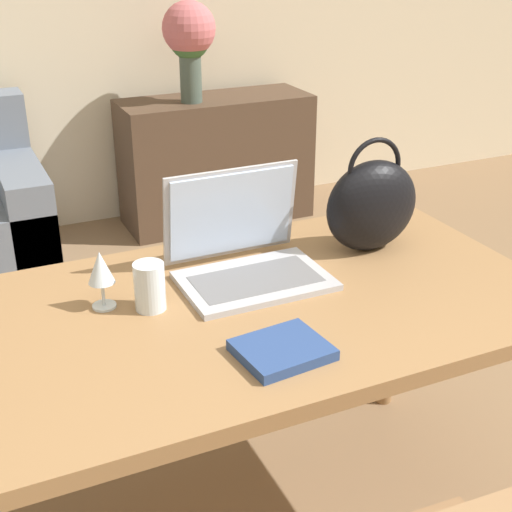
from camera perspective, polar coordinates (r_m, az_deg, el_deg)
dining_table at (r=1.75m, az=-1.06°, el=-6.16°), size 1.53×0.83×0.73m
sideboard at (r=4.07m, az=-3.20°, el=7.67°), size 1.06×0.40×0.71m
laptop at (r=1.83m, az=-1.00°, el=0.62°), size 0.37×0.30×0.27m
drinking_glass at (r=1.68m, az=-8.51°, el=-2.43°), size 0.07×0.07×0.12m
wine_glass at (r=1.69m, az=-12.32°, el=-1.08°), size 0.06×0.06×0.14m
handbag at (r=1.97m, az=9.25°, el=4.09°), size 0.27×0.13×0.32m
flower_vase at (r=3.82m, az=-5.37°, el=17.09°), size 0.28×0.28×0.51m
book at (r=1.51m, az=2.11°, el=-7.52°), size 0.20×0.18×0.02m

